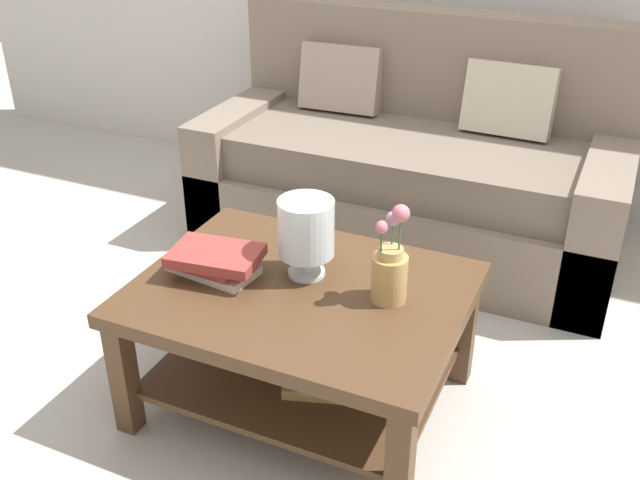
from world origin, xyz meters
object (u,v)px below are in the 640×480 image
at_px(flower_pitcher, 390,269).
at_px(coffee_table, 303,323).
at_px(couch, 413,169).
at_px(book_stack_main, 214,261).
at_px(glass_hurricane_vase, 306,230).

bearing_deg(flower_pitcher, coffee_table, -169.17).
bearing_deg(couch, flower_pitcher, -75.66).
xyz_separation_m(coffee_table, book_stack_main, (-0.31, -0.04, 0.19)).
bearing_deg(book_stack_main, couch, 79.56).
xyz_separation_m(coffee_table, glass_hurricane_vase, (-0.03, 0.08, 0.30)).
relative_size(book_stack_main, glass_hurricane_vase, 1.24).
bearing_deg(glass_hurricane_vase, flower_pitcher, -5.77).
bearing_deg(book_stack_main, coffee_table, 7.24).
relative_size(couch, coffee_table, 1.85).
height_order(couch, flower_pitcher, couch).
xyz_separation_m(couch, glass_hurricane_vase, (0.03, -1.25, 0.28)).
xyz_separation_m(book_stack_main, glass_hurricane_vase, (0.28, 0.12, 0.12)).
bearing_deg(flower_pitcher, book_stack_main, -171.06).
bearing_deg(couch, book_stack_main, -100.44).
bearing_deg(couch, coffee_table, -87.70).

